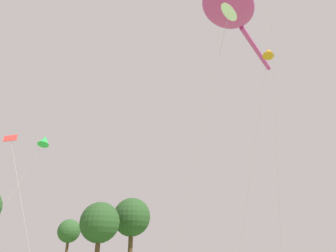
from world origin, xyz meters
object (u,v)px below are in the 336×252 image
(small_kite_delta_white, at_px, (268,53))
(small_kite_diamond_red, at_px, (44,141))
(tree_oak_right, at_px, (69,231))
(tree_broad_distant, at_px, (100,222))
(small_kite_tiny_distant, at_px, (11,142))
(big_show_kite, at_px, (230,10))
(tree_pine_center, at_px, (132,217))

(small_kite_delta_white, bearing_deg, small_kite_diamond_red, 20.26)
(small_kite_delta_white, distance_m, tree_oak_right, 63.69)
(tree_broad_distant, height_order, tree_oak_right, tree_broad_distant)
(small_kite_tiny_distant, distance_m, tree_oak_right, 53.16)
(tree_broad_distant, bearing_deg, tree_oak_right, 82.44)
(big_show_kite, bearing_deg, small_kite_delta_white, 147.57)
(tree_broad_distant, relative_size, tree_oak_right, 1.17)
(small_kite_delta_white, height_order, small_kite_tiny_distant, small_kite_delta_white)
(big_show_kite, distance_m, small_kite_tiny_distant, 19.35)
(tree_oak_right, distance_m, tree_pine_center, 17.37)
(tree_pine_center, bearing_deg, big_show_kite, -115.92)
(small_kite_tiny_distant, relative_size, tree_oak_right, 1.18)
(small_kite_delta_white, xyz_separation_m, small_kite_tiny_distant, (-12.75, 14.99, -5.84))
(small_kite_tiny_distant, height_order, small_kite_diamond_red, small_kite_diamond_red)
(small_kite_delta_white, height_order, small_kite_diamond_red, small_kite_delta_white)
(small_kite_tiny_distant, bearing_deg, tree_broad_distant, 151.00)
(small_kite_delta_white, xyz_separation_m, tree_pine_center, (19.06, 46.06, -6.89))
(small_kite_tiny_distant, bearing_deg, tree_pine_center, 144.75)
(small_kite_delta_white, distance_m, tree_broad_distant, 44.07)
(small_kite_diamond_red, relative_size, tree_broad_distant, 1.29)
(small_kite_diamond_red, distance_m, tree_broad_distant, 27.90)
(small_kite_tiny_distant, height_order, tree_oak_right, small_kite_tiny_distant)
(small_kite_diamond_red, height_order, tree_broad_distant, small_kite_diamond_red)
(small_kite_diamond_red, bearing_deg, tree_pine_center, -97.77)
(big_show_kite, bearing_deg, small_kite_diamond_red, -89.78)
(big_show_kite, xyz_separation_m, small_kite_delta_white, (2.88, -0.92, -3.03))
(tree_pine_center, bearing_deg, tree_broad_distant, -157.50)
(big_show_kite, height_order, small_kite_diamond_red, big_show_kite)
(tree_oak_right, bearing_deg, tree_broad_distant, -97.56)
(small_kite_tiny_distant, relative_size, tree_broad_distant, 1.01)
(tree_broad_distant, bearing_deg, small_kite_delta_white, -102.79)
(big_show_kite, xyz_separation_m, tree_broad_distant, (12.44, 41.21, -11.76))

